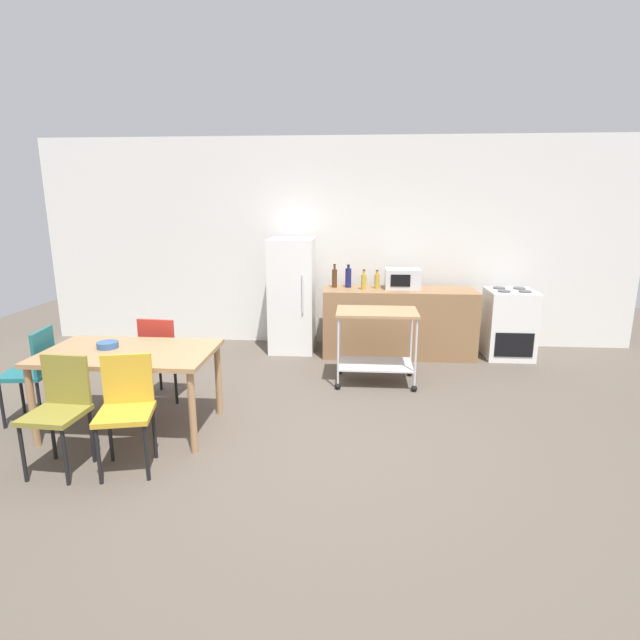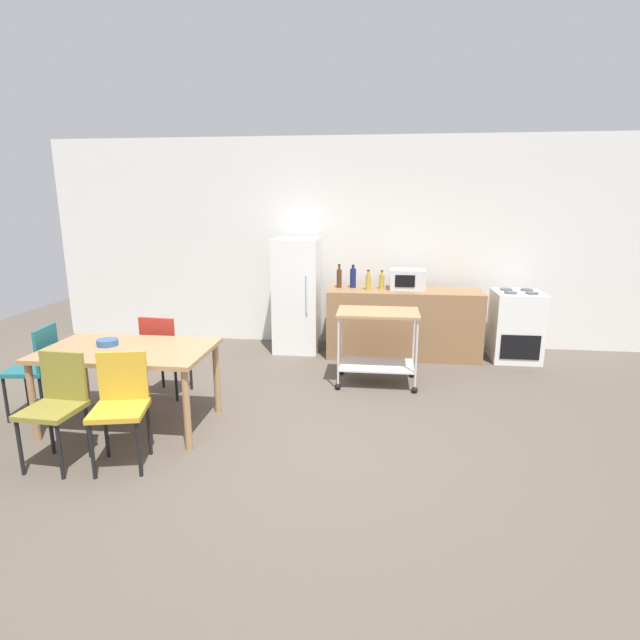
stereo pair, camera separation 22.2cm
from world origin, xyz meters
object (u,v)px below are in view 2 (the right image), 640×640
bottle_hot_sauce (368,282)px  microwave (407,279)px  chair_teal (37,365)px  bottle_sparkling_water (339,278)px  dining_table (128,357)px  chair_red (164,350)px  fruit_bowl (107,342)px  bottle_sesame_oil (382,281)px  stove_oven (516,326)px  chair_mustard (121,402)px  refrigerator (297,295)px  bottle_soy_sauce (353,278)px  kitchen_cart (377,335)px  chair_olive (56,401)px

bottle_hot_sauce → microwave: (0.51, 0.13, 0.02)m
chair_teal → bottle_sparkling_water: bottle_sparkling_water is taller
dining_table → chair_red: bearing=88.4°
fruit_bowl → chair_teal: bearing=176.9°
chair_red → bottle_sesame_oil: bottle_sesame_oil is taller
chair_red → stove_oven: bearing=-151.3°
dining_table → chair_mustard: chair_mustard is taller
chair_teal → chair_red: same height
chair_teal → refrigerator: bearing=132.9°
stove_oven → bottle_sesame_oil: bottle_sesame_oil is taller
chair_mustard → microwave: 4.01m
bottle_soy_sauce → kitchen_cart: bearing=-73.9°
chair_mustard → stove_oven: 4.91m
chair_teal → microwave: microwave is taller
stove_oven → bottle_sesame_oil: 1.84m
bottle_soy_sauce → stove_oven: bearing=-2.1°
bottle_soy_sauce → microwave: (0.72, -0.02, -0.00)m
refrigerator → fruit_bowl: size_ratio=8.22×
chair_teal → refrigerator: (2.12, 2.48, 0.26)m
chair_mustard → microwave: (2.35, 3.21, 0.51)m
microwave → chair_olive: bearing=-131.2°
fruit_bowl → bottle_sparkling_water: bearing=52.4°
chair_mustard → stove_oven: bearing=27.1°
refrigerator → bottle_sesame_oil: (1.15, -0.04, 0.23)m
stove_oven → bottle_hot_sauce: bottle_hot_sauce is taller
refrigerator → microwave: bearing=-0.8°
refrigerator → microwave: refrigerator is taller
bottle_sparkling_water → bottle_sesame_oil: 0.57m
stove_oven → kitchen_cart: 2.12m
dining_table → chair_mustard: (0.26, -0.65, -0.15)m
kitchen_cart → bottle_sparkling_water: size_ratio=2.90×
chair_mustard → fruit_bowl: size_ratio=4.72×
chair_mustard → kitchen_cart: bearing=32.8°
dining_table → bottle_sesame_oil: 3.43m
dining_table → stove_oven: stove_oven is taller
dining_table → kitchen_cart: bearing=31.5°
chair_mustard → microwave: size_ratio=1.93×
bottle_sparkling_water → bottle_soy_sauce: (0.19, 0.02, 0.00)m
bottle_soy_sauce → chair_teal: bearing=-139.3°
kitchen_cart → refrigerator: bearing=132.7°
chair_olive → fruit_bowl: bearing=91.9°
dining_table → bottle_hot_sauce: bottle_hot_sauce is taller
chair_teal → bottle_sesame_oil: size_ratio=3.66×
chair_mustard → bottle_hot_sauce: bottle_hot_sauce is taller
bottle_soy_sauce → bottle_hot_sauce: 0.26m
chair_red → refrigerator: size_ratio=0.57×
chair_red → chair_mustard: bearing=104.8°
bottle_hot_sauce → chair_red: bearing=-140.5°
refrigerator → kitchen_cart: 1.66m
chair_olive → microwave: microwave is taller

